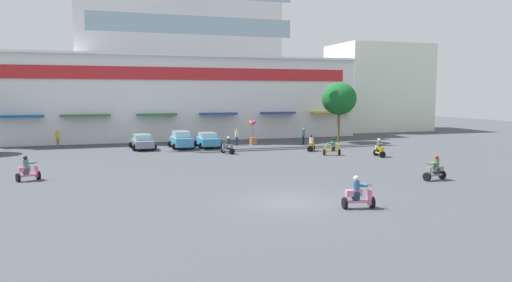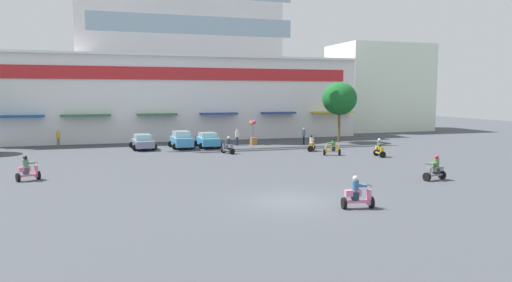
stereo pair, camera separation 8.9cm
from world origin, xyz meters
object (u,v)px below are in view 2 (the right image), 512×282
object	(u,v)px
scooter_rider_5	(435,170)
pedestrian_1	(58,137)
parked_car_0	(143,142)
pedestrian_0	(237,136)
balloon_vendor_cart	(253,135)
scooter_rider_4	(357,195)
parked_car_1	(181,140)
pedestrian_2	(304,135)
scooter_rider_3	(228,146)
scooter_rider_0	(312,144)
parked_car_2	(208,140)
scooter_rider_2	(332,148)
scooter_rider_1	(379,149)
plaza_tree_1	(340,99)

from	to	relation	value
scooter_rider_5	pedestrian_1	xyz separation A→B (m)	(-23.48, 26.14, 0.34)
parked_car_0	pedestrian_0	xyz separation A→B (m)	(9.26, 0.32, 0.22)
balloon_vendor_cart	scooter_rider_4	bearing A→B (deg)	-97.12
parked_car_1	pedestrian_2	xyz separation A→B (m)	(12.43, -0.57, 0.19)
parked_car_0	scooter_rider_3	distance (m)	8.83
scooter_rider_0	scooter_rider_5	bearing A→B (deg)	-85.49
parked_car_2	scooter_rider_3	xyz separation A→B (m)	(0.71, -5.21, -0.11)
scooter_rider_0	scooter_rider_5	distance (m)	15.32
scooter_rider_2	scooter_rider_5	distance (m)	12.13
scooter_rider_2	pedestrian_1	world-z (taller)	pedestrian_1
parked_car_1	scooter_rider_1	bearing A→B (deg)	-36.73
scooter_rider_5	pedestrian_2	distance (m)	20.54
parked_car_2	pedestrian_0	distance (m)	3.23
scooter_rider_0	pedestrian_0	world-z (taller)	pedestrian_0
scooter_rider_2	scooter_rider_0	bearing A→B (deg)	98.67
pedestrian_2	pedestrian_0	bearing A→B (deg)	169.99
scooter_rider_2	parked_car_1	bearing A→B (deg)	141.71
pedestrian_1	balloon_vendor_cart	bearing A→B (deg)	-11.97
parked_car_0	scooter_rider_5	size ratio (longest dim) A/B	2.72
parked_car_1	scooter_rider_0	bearing A→B (deg)	-28.11
scooter_rider_0	scooter_rider_4	world-z (taller)	scooter_rider_4
scooter_rider_0	pedestrian_2	size ratio (longest dim) A/B	0.87
parked_car_0	pedestrian_0	size ratio (longest dim) A/B	2.59
scooter_rider_1	scooter_rider_2	size ratio (longest dim) A/B	1.00
parked_car_2	scooter_rider_0	size ratio (longest dim) A/B	2.65
plaza_tree_1	balloon_vendor_cart	size ratio (longest dim) A/B	2.54
scooter_rider_3	pedestrian_0	size ratio (longest dim) A/B	0.92
scooter_rider_2	pedestrian_0	size ratio (longest dim) A/B	0.92
parked_car_0	scooter_rider_2	world-z (taller)	scooter_rider_2
plaza_tree_1	pedestrian_2	distance (m)	5.84
parked_car_0	scooter_rider_1	bearing A→B (deg)	-31.64
plaza_tree_1	parked_car_2	distance (m)	14.90
pedestrian_2	balloon_vendor_cart	xyz separation A→B (m)	(-4.95, 1.61, -0.01)
parked_car_2	pedestrian_0	bearing A→B (deg)	12.65
scooter_rider_3	balloon_vendor_cart	bearing A→B (deg)	56.22
parked_car_0	pedestrian_1	distance (m)	9.10
plaza_tree_1	parked_car_2	world-z (taller)	plaza_tree_1
pedestrian_0	pedestrian_1	bearing A→B (deg)	165.47
pedestrian_2	parked_car_2	bearing A→B (deg)	177.19
scooter_rider_5	balloon_vendor_cart	distance (m)	22.63
scooter_rider_2	balloon_vendor_cart	size ratio (longest dim) A/B	0.60
scooter_rider_0	pedestrian_0	bearing A→B (deg)	129.07
scooter_rider_2	pedestrian_0	bearing A→B (deg)	120.74
parked_car_1	scooter_rider_1	world-z (taller)	parked_car_1
parked_car_1	scooter_rider_2	size ratio (longest dim) A/B	2.69
parked_car_2	scooter_rider_2	distance (m)	12.57
scooter_rider_1	pedestrian_2	size ratio (longest dim) A/B	0.88
plaza_tree_1	scooter_rider_2	size ratio (longest dim) A/B	4.21
parked_car_1	pedestrian_0	distance (m)	5.71
parked_car_1	pedestrian_1	xyz separation A→B (m)	(-11.36, 5.03, 0.14)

